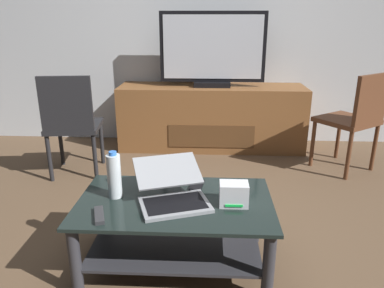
# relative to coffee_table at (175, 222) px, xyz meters

# --- Properties ---
(ground_plane) EXTENTS (7.68, 7.68, 0.00)m
(ground_plane) POSITION_rel_coffee_table_xyz_m (0.11, 0.15, -0.28)
(ground_plane) COLOR brown
(back_wall) EXTENTS (6.40, 0.12, 2.80)m
(back_wall) POSITION_rel_coffee_table_xyz_m (0.11, 2.37, 1.12)
(back_wall) COLOR silver
(back_wall) RESTS_ON ground
(coffee_table) EXTENTS (1.04, 0.62, 0.41)m
(coffee_table) POSITION_rel_coffee_table_xyz_m (0.00, 0.00, 0.00)
(coffee_table) COLOR black
(coffee_table) RESTS_ON ground
(media_cabinet) EXTENTS (1.93, 0.53, 0.66)m
(media_cabinet) POSITION_rel_coffee_table_xyz_m (0.20, 2.05, 0.06)
(media_cabinet) COLOR brown
(media_cabinet) RESTS_ON ground
(television) EXTENTS (1.06, 0.20, 0.74)m
(television) POSITION_rel_coffee_table_xyz_m (0.20, 2.02, 0.74)
(television) COLOR black
(television) RESTS_ON media_cabinet
(dining_chair) EXTENTS (0.61, 0.61, 0.90)m
(dining_chair) POSITION_rel_coffee_table_xyz_m (1.46, 1.44, 0.24)
(dining_chair) COLOR #59331E
(dining_chair) RESTS_ON ground
(side_chair) EXTENTS (0.49, 0.49, 0.90)m
(side_chair) POSITION_rel_coffee_table_xyz_m (-1.00, 1.21, 0.22)
(side_chair) COLOR black
(side_chair) RESTS_ON ground
(laptop) EXTENTS (0.47, 0.50, 0.18)m
(laptop) POSITION_rel_coffee_table_xyz_m (-0.02, -0.00, 0.19)
(laptop) COLOR gray
(laptop) RESTS_ON coffee_table
(router_box) EXTENTS (0.15, 0.11, 0.12)m
(router_box) POSITION_rel_coffee_table_xyz_m (0.31, -0.03, 0.19)
(router_box) COLOR silver
(router_box) RESTS_ON coffee_table
(water_bottle_near) EXTENTS (0.07, 0.07, 0.26)m
(water_bottle_near) POSITION_rel_coffee_table_xyz_m (-0.33, 0.03, 0.25)
(water_bottle_near) COLOR silver
(water_bottle_near) RESTS_ON coffee_table
(cell_phone) EXTENTS (0.09, 0.15, 0.01)m
(cell_phone) POSITION_rel_coffee_table_xyz_m (0.11, 0.19, 0.13)
(cell_phone) COLOR black
(cell_phone) RESTS_ON coffee_table
(tv_remote) EXTENTS (0.09, 0.17, 0.02)m
(tv_remote) POSITION_rel_coffee_table_xyz_m (-0.36, -0.19, 0.14)
(tv_remote) COLOR #2D2D30
(tv_remote) RESTS_ON coffee_table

